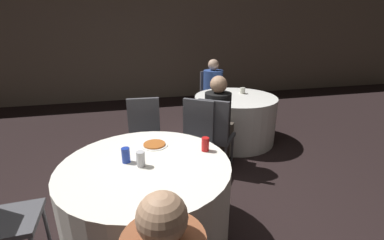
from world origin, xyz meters
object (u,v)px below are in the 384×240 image
Objects in this scene: person_blue_shirt at (214,91)px; pizza_plate_near at (154,145)px; chair_far_north at (211,92)px; chair_near_northeast at (196,134)px; person_black_shirt at (219,122)px; table_far at (234,119)px; table_near at (148,202)px; soda_can_silver at (141,159)px; chair_far_southwest at (215,130)px; chair_near_north at (145,132)px; soda_can_red at (205,144)px; soda_can_blue at (126,155)px.

person_blue_shirt reaches higher than pizza_plate_near.
chair_near_northeast is at bearing 64.01° from chair_far_north.
table_far is at bearing 90.00° from person_black_shirt.
soda_can_silver is at bearing -135.95° from table_near.
chair_far_north is at bearing 62.68° from table_near.
chair_near_northeast and chair_far_southwest have the same top height.
person_black_shirt is 1.53m from soda_can_silver.
chair_far_southwest is at bearing 46.21° from soda_can_silver.
table_near is at bearing 57.93° from person_blue_shirt.
chair_far_north is 1.99m from chair_far_southwest.
person_black_shirt is 1.18m from pizza_plate_near.
chair_near_northeast is 3.92× the size of pizza_plate_near.
pizza_plate_near is at bearing -105.22° from chair_far_southwest.
chair_near_northeast is at bearing 163.56° from chair_near_north.
person_blue_shirt reaches higher than soda_can_red.
pizza_plate_near is (-1.43, -1.48, 0.37)m from table_far.
pizza_plate_near is 0.47m from soda_can_red.
person_blue_shirt is 1.69m from person_black_shirt.
chair_far_north is 2.89m from pizza_plate_near.
chair_near_north is 1.00× the size of chair_far_southwest.
person_black_shirt is at bearing -126.56° from table_far.
person_blue_shirt is (-0.05, 0.90, 0.25)m from table_far.
chair_near_northeast is at bearing 80.95° from soda_can_red.
soda_can_silver is at bearing -96.44° from person_black_shirt.
chair_far_north is 2.92m from soda_can_red.
chair_near_north is (-1.47, -0.70, 0.19)m from table_far.
chair_near_northeast reaches higher than table_near.
pizza_plate_near is (-1.38, -2.38, 0.12)m from person_blue_shirt.
soda_can_blue and soda_can_silver have the same top height.
chair_near_north and chair_far_north have the same top height.
person_black_shirt reaches higher than chair_far_southwest.
table_far is at bearing 90.00° from chair_far_north.
soda_can_silver is at bearing -39.86° from soda_can_blue.
chair_far_southwest is 7.83× the size of soda_can_blue.
chair_far_southwest is at bearing -130.09° from chair_near_northeast.
table_far is at bearing 46.00° from pizza_plate_near.
pizza_plate_near is (-0.89, -0.76, 0.13)m from person_black_shirt.
table_far is 1.34× the size of chair_near_northeast.
person_blue_shirt is 0.99× the size of person_black_shirt.
soda_can_blue is at bearing 82.39° from chair_near_northeast.
person_black_shirt is at bearing -114.88° from chair_near_northeast.
chair_far_southwest is at bearing 70.09° from chair_far_north.
soda_can_blue is at bearing 55.07° from person_blue_shirt.
table_far is 2.09m from pizza_plate_near.
chair_near_north reaches higher than soda_can_blue.
chair_far_north is 7.83× the size of soda_can_blue.
person_black_shirt is at bearing 41.62° from soda_can_blue.
chair_far_north is 0.17m from person_blue_shirt.
chair_near_north is 2.14m from person_blue_shirt.
chair_near_north is at bearing -144.38° from person_black_shirt.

